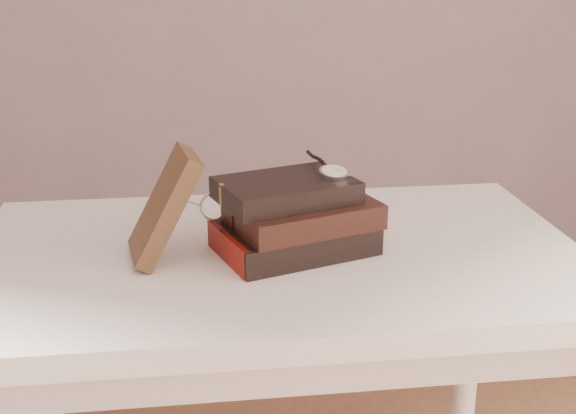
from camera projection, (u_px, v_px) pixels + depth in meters
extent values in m
cube|color=white|center=(277.00, 260.00, 1.23)|extent=(1.00, 0.60, 0.04)
cube|color=white|center=(277.00, 293.00, 1.25)|extent=(0.88, 0.49, 0.08)
cylinder|color=white|center=(48.00, 391.00, 1.53)|extent=(0.05, 0.05, 0.71)
cylinder|color=white|center=(468.00, 361.00, 1.64)|extent=(0.05, 0.05, 0.71)
cube|color=black|center=(294.00, 237.00, 1.21)|extent=(0.28, 0.23, 0.04)
cube|color=beige|center=(296.00, 237.00, 1.21)|extent=(0.27, 0.22, 0.03)
cube|color=gold|center=(222.00, 244.00, 1.18)|extent=(0.01, 0.01, 0.05)
cube|color=maroon|center=(228.00, 249.00, 1.16)|extent=(0.06, 0.15, 0.05)
cube|color=black|center=(303.00, 213.00, 1.19)|extent=(0.26, 0.22, 0.04)
cube|color=beige|center=(305.00, 213.00, 1.19)|extent=(0.25, 0.20, 0.03)
cube|color=gold|center=(235.00, 219.00, 1.17)|extent=(0.01, 0.01, 0.04)
cube|color=black|center=(286.00, 190.00, 1.18)|extent=(0.24, 0.20, 0.03)
cube|color=beige|center=(288.00, 190.00, 1.19)|extent=(0.23, 0.19, 0.03)
cube|color=gold|center=(222.00, 195.00, 1.16)|extent=(0.01, 0.01, 0.04)
cube|color=#3A2616|center=(164.00, 206.00, 1.15)|extent=(0.13, 0.13, 0.18)
cylinder|color=silver|center=(334.00, 174.00, 1.19)|extent=(0.06, 0.06, 0.02)
cylinder|color=white|center=(334.00, 171.00, 1.19)|extent=(0.05, 0.05, 0.01)
torus|color=silver|center=(334.00, 171.00, 1.19)|extent=(0.06, 0.06, 0.01)
cylinder|color=silver|center=(326.00, 169.00, 1.21)|extent=(0.01, 0.01, 0.01)
cube|color=black|center=(333.00, 169.00, 1.19)|extent=(0.01, 0.01, 0.00)
cube|color=black|center=(337.00, 170.00, 1.19)|extent=(0.01, 0.00, 0.00)
sphere|color=black|center=(325.00, 165.00, 1.22)|extent=(0.01, 0.01, 0.01)
sphere|color=black|center=(322.00, 162.00, 1.23)|extent=(0.01, 0.01, 0.01)
sphere|color=black|center=(320.00, 160.00, 1.24)|extent=(0.01, 0.01, 0.01)
sphere|color=black|center=(317.00, 158.00, 1.25)|extent=(0.01, 0.01, 0.01)
sphere|color=black|center=(315.00, 157.00, 1.26)|extent=(0.01, 0.01, 0.01)
sphere|color=black|center=(313.00, 156.00, 1.27)|extent=(0.01, 0.01, 0.01)
sphere|color=black|center=(310.00, 154.00, 1.28)|extent=(0.01, 0.01, 0.01)
sphere|color=black|center=(308.00, 152.00, 1.29)|extent=(0.01, 0.01, 0.01)
torus|color=silver|center=(213.00, 207.00, 1.21)|extent=(0.05, 0.03, 0.05)
torus|color=silver|center=(243.00, 202.00, 1.23)|extent=(0.05, 0.03, 0.05)
cylinder|color=silver|center=(228.00, 203.00, 1.22)|extent=(0.01, 0.01, 0.00)
cylinder|color=silver|center=(190.00, 202.00, 1.25)|extent=(0.04, 0.10, 0.03)
cylinder|color=silver|center=(242.00, 195.00, 1.29)|extent=(0.04, 0.10, 0.03)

